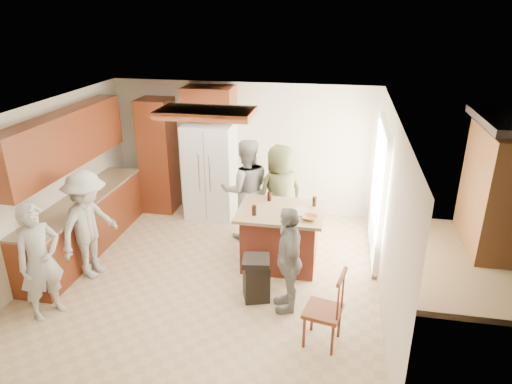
% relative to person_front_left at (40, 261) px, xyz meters
% --- Properties ---
extents(room_shell, '(8.00, 5.20, 5.00)m').
position_rel_person_front_left_xyz_m(room_shell, '(6.18, 2.92, 0.08)').
color(room_shell, tan).
rests_on(room_shell, ground).
extents(person_front_left, '(0.64, 0.71, 1.58)m').
position_rel_person_front_left_xyz_m(person_front_left, '(0.00, 0.00, 0.00)').
color(person_front_left, '#989790').
rests_on(person_front_left, ground).
extents(person_behind_left, '(0.99, 0.79, 1.77)m').
position_rel_person_front_left_xyz_m(person_behind_left, '(2.11, 2.61, 0.10)').
color(person_behind_left, gray).
rests_on(person_behind_left, ground).
extents(person_behind_right, '(0.99, 0.93, 1.70)m').
position_rel_person_front_left_xyz_m(person_behind_right, '(2.69, 2.61, 0.06)').
color(person_behind_right, '#3B3D24').
rests_on(person_behind_right, ground).
extents(person_side_right, '(0.65, 0.95, 1.48)m').
position_rel_person_front_left_xyz_m(person_side_right, '(3.07, 0.72, -0.05)').
color(person_side_right, gray).
rests_on(person_side_right, ground).
extents(person_counter, '(0.71, 1.14, 1.64)m').
position_rel_person_front_left_xyz_m(person_counter, '(0.11, 0.99, 0.03)').
color(person_counter, gray).
rests_on(person_counter, ground).
extents(left_cabinetry, '(0.64, 3.00, 2.30)m').
position_rel_person_front_left_xyz_m(left_cabinetry, '(-0.43, 1.68, 0.17)').
color(left_cabinetry, maroon).
rests_on(left_cabinetry, ground).
extents(back_wall_units, '(1.80, 0.60, 2.45)m').
position_rel_person_front_left_xyz_m(back_wall_units, '(0.48, 3.48, 0.59)').
color(back_wall_units, maroon).
rests_on(back_wall_units, ground).
extents(refrigerator, '(0.90, 0.76, 1.80)m').
position_rel_person_front_left_xyz_m(refrigerator, '(1.26, 3.40, 0.11)').
color(refrigerator, white).
rests_on(refrigerator, ground).
extents(kitchen_island, '(1.28, 1.03, 0.93)m').
position_rel_person_front_left_xyz_m(kitchen_island, '(2.82, 1.81, -0.31)').
color(kitchen_island, maroon).
rests_on(kitchen_island, ground).
extents(island_items, '(0.97, 0.72, 0.15)m').
position_rel_person_front_left_xyz_m(island_items, '(3.05, 1.74, 0.18)').
color(island_items, silver).
rests_on(island_items, kitchen_island).
extents(trash_bin, '(0.43, 0.43, 0.63)m').
position_rel_person_front_left_xyz_m(trash_bin, '(2.62, 0.85, -0.47)').
color(trash_bin, black).
rests_on(trash_bin, ground).
extents(spindle_chair, '(0.50, 0.50, 0.99)m').
position_rel_person_front_left_xyz_m(spindle_chair, '(3.58, 0.10, -0.34)').
color(spindle_chair, maroon).
rests_on(spindle_chair, ground).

